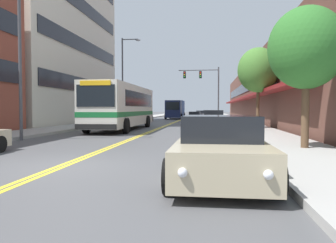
% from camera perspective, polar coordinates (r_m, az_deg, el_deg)
% --- Properties ---
extents(ground_plane, '(240.00, 240.00, 0.00)m').
position_cam_1_polar(ground_plane, '(45.77, 2.15, 0.25)').
color(ground_plane, '#4C4C4F').
extents(sidewalk_left, '(3.21, 106.00, 0.16)m').
position_cam_1_polar(sidewalk_left, '(46.93, -6.52, 0.39)').
color(sidewalk_left, '#9E9B96').
rests_on(sidewalk_left, ground_plane).
extents(sidewalk_right, '(3.21, 106.00, 0.16)m').
position_cam_1_polar(sidewalk_right, '(45.70, 11.06, 0.31)').
color(sidewalk_right, '#9E9B96').
rests_on(sidewalk_right, ground_plane).
extents(centre_line, '(0.34, 106.00, 0.01)m').
position_cam_1_polar(centre_line, '(45.77, 2.15, 0.26)').
color(centre_line, yellow).
rests_on(centre_line, ground_plane).
extents(office_tower_left, '(12.08, 21.39, 24.27)m').
position_cam_1_polar(office_tower_left, '(39.84, -22.65, 17.43)').
color(office_tower_left, beige).
rests_on(office_tower_left, ground_plane).
extents(storefront_row_right, '(9.10, 68.00, 7.35)m').
position_cam_1_polar(storefront_row_right, '(46.48, 18.30, 4.70)').
color(storefront_row_right, brown).
rests_on(storefront_row_right, ground_plane).
extents(city_bus, '(2.91, 11.94, 3.28)m').
position_cam_1_polar(city_bus, '(25.21, -7.86, 2.83)').
color(city_bus, silver).
rests_on(city_bus, ground_plane).
extents(car_dark_grey_parked_left_mid, '(1.97, 4.22, 1.42)m').
position_cam_1_polar(car_dark_grey_parked_left_mid, '(41.97, -4.28, 0.97)').
color(car_dark_grey_parked_left_mid, '#38383D').
rests_on(car_dark_grey_parked_left_mid, ground_plane).
extents(car_beige_parked_right_foreground, '(2.15, 4.23, 1.43)m').
position_cam_1_polar(car_beige_parked_right_foreground, '(7.29, 9.11, -5.07)').
color(car_beige_parked_right_foreground, '#BCAD89').
rests_on(car_beige_parked_right_foreground, ground_plane).
extents(car_black_parked_right_mid, '(2.10, 4.83, 1.47)m').
position_cam_1_polar(car_black_parked_right_mid, '(27.11, 7.88, 0.31)').
color(car_black_parked_right_mid, black).
rests_on(car_black_parked_right_mid, ground_plane).
extents(car_charcoal_moving_lead, '(2.14, 4.39, 1.21)m').
position_cam_1_polar(car_charcoal_moving_lead, '(68.20, 5.63, 1.37)').
color(car_charcoal_moving_lead, '#232328').
rests_on(car_charcoal_moving_lead, ground_plane).
extents(car_navy_moving_second, '(2.05, 4.73, 1.18)m').
position_cam_1_polar(car_navy_moving_second, '(47.05, 4.65, 0.98)').
color(car_navy_moving_second, '#19234C').
rests_on(car_navy_moving_second, ground_plane).
extents(box_truck, '(2.65, 7.77, 2.88)m').
position_cam_1_polar(box_truck, '(51.63, 1.28, 2.19)').
color(box_truck, '#19234C').
rests_on(box_truck, ground_plane).
extents(traffic_signal_mast, '(5.32, 0.38, 7.01)m').
position_cam_1_polar(traffic_signal_mast, '(43.51, 6.51, 6.66)').
color(traffic_signal_mast, '#47474C').
rests_on(traffic_signal_mast, ground_plane).
extents(street_lamp_left_near, '(1.85, 0.28, 8.85)m').
position_cam_1_polar(street_lamp_left_near, '(18.13, -23.84, 13.35)').
color(street_lamp_left_near, '#47474C').
rests_on(street_lamp_left_near, ground_plane).
extents(street_lamp_left_far, '(2.09, 0.28, 9.17)m').
position_cam_1_polar(street_lamp_left_far, '(35.93, -7.56, 8.21)').
color(street_lamp_left_far, '#47474C').
rests_on(street_lamp_left_far, ground_plane).
extents(street_tree_right_near, '(2.71, 2.71, 5.11)m').
position_cam_1_polar(street_tree_right_near, '(13.08, 22.93, 11.65)').
color(street_tree_right_near, brown).
rests_on(street_tree_right_near, sidewalk_right).
extents(street_tree_right_mid, '(3.00, 3.00, 5.91)m').
position_cam_1_polar(street_tree_right_mid, '(25.22, 15.44, 8.60)').
color(street_tree_right_mid, brown).
rests_on(street_tree_right_mid, sidewalk_right).
extents(fire_hydrant, '(0.33, 0.25, 0.87)m').
position_cam_1_polar(fire_hydrant, '(18.91, 13.02, -0.81)').
color(fire_hydrant, yellow).
rests_on(fire_hydrant, sidewalk_right).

